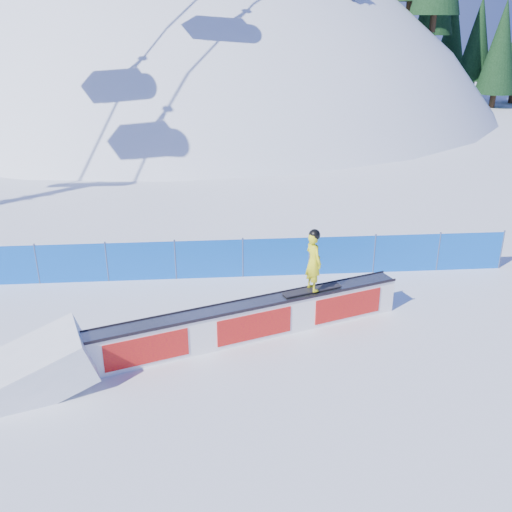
{
  "coord_description": "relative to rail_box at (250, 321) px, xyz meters",
  "views": [
    {
      "loc": [
        2.15,
        -11.14,
        7.23
      ],
      "look_at": [
        3.24,
        2.62,
        1.45
      ],
      "focal_mm": 40.0,
      "sensor_mm": 36.0,
      "label": 1
    }
  ],
  "objects": [
    {
      "name": "snowboarder",
      "position": [
        1.58,
        0.55,
        1.28
      ],
      "size": [
        1.55,
        0.77,
        1.62
      ],
      "rotation": [
        0.0,
        0.0,
        1.97
      ],
      "color": "black",
      "rests_on": "rail_box"
    },
    {
      "name": "ground",
      "position": [
        -2.97,
        -0.92,
        -0.47
      ],
      "size": [
        160.0,
        160.0,
        0.0
      ],
      "primitive_type": "plane",
      "color": "white",
      "rests_on": "ground"
    },
    {
      "name": "rail_box",
      "position": [
        0.0,
        0.0,
        0.0
      ],
      "size": [
        7.74,
        3.15,
        0.96
      ],
      "rotation": [
        0.0,
        0.0,
        0.33
      ],
      "color": "white",
      "rests_on": "ground"
    },
    {
      "name": "snow_hill",
      "position": [
        -2.97,
        41.08,
        -18.47
      ],
      "size": [
        64.0,
        64.0,
        64.0
      ],
      "color": "white",
      "rests_on": "ground"
    },
    {
      "name": "safety_fence",
      "position": [
        -2.97,
        3.58,
        0.13
      ],
      "size": [
        22.05,
        0.05,
        1.3
      ],
      "color": "blue",
      "rests_on": "ground"
    },
    {
      "name": "snow_ramp",
      "position": [
        -4.72,
        -1.64,
        -0.47
      ],
      "size": [
        2.98,
        2.38,
        1.62
      ],
      "primitive_type": null,
      "rotation": [
        0.0,
        -0.31,
        0.33
      ],
      "color": "white",
      "rests_on": "ground"
    }
  ]
}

